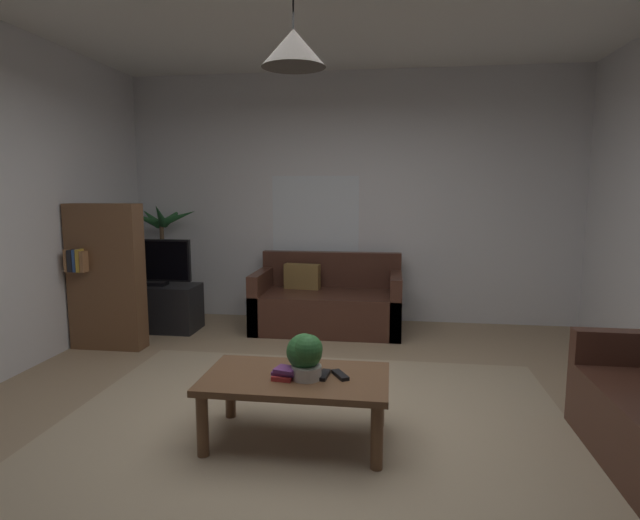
{
  "coord_description": "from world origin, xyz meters",
  "views": [
    {
      "loc": [
        0.48,
        -3.15,
        1.54
      ],
      "look_at": [
        0.0,
        0.3,
        1.05
      ],
      "focal_mm": 28.58,
      "sensor_mm": 36.0,
      "label": 1
    }
  ],
  "objects_px": {
    "couch_under_window": "(327,305)",
    "potted_palm_corner": "(164,269)",
    "book_on_table_2": "(286,370)",
    "potted_plant_on_table": "(306,354)",
    "book_on_table_0": "(283,377)",
    "remote_on_table_0": "(340,375)",
    "bookshelf_corner": "(106,276)",
    "book_on_table_1": "(284,372)",
    "remote_on_table_1": "(324,375)",
    "tv": "(155,262)",
    "coffee_table": "(296,385)",
    "tv_stand": "(158,307)",
    "pendant_lamp": "(293,48)"
  },
  "relations": [
    {
      "from": "coffee_table",
      "to": "book_on_table_1",
      "type": "height_order",
      "value": "book_on_table_1"
    },
    {
      "from": "coffee_table",
      "to": "pendant_lamp",
      "type": "relative_size",
      "value": 1.74
    },
    {
      "from": "book_on_table_1",
      "to": "potted_plant_on_table",
      "type": "distance_m",
      "value": 0.17
    },
    {
      "from": "remote_on_table_0",
      "to": "tv_stand",
      "type": "bearing_deg",
      "value": 105.65
    },
    {
      "from": "remote_on_table_1",
      "to": "tv_stand",
      "type": "height_order",
      "value": "tv_stand"
    },
    {
      "from": "coffee_table",
      "to": "tv_stand",
      "type": "relative_size",
      "value": 1.24
    },
    {
      "from": "couch_under_window",
      "to": "remote_on_table_0",
      "type": "distance_m",
      "value": 2.54
    },
    {
      "from": "coffee_table",
      "to": "bookshelf_corner",
      "type": "distance_m",
      "value": 2.68
    },
    {
      "from": "book_on_table_2",
      "to": "bookshelf_corner",
      "type": "relative_size",
      "value": 0.09
    },
    {
      "from": "book_on_table_1",
      "to": "potted_plant_on_table",
      "type": "xyz_separation_m",
      "value": [
        0.13,
        0.03,
        0.11
      ]
    },
    {
      "from": "book_on_table_0",
      "to": "remote_on_table_0",
      "type": "height_order",
      "value": "book_on_table_0"
    },
    {
      "from": "book_on_table_0",
      "to": "book_on_table_2",
      "type": "relative_size",
      "value": 0.96
    },
    {
      "from": "coffee_table",
      "to": "remote_on_table_1",
      "type": "distance_m",
      "value": 0.19
    },
    {
      "from": "remote_on_table_1",
      "to": "potted_plant_on_table",
      "type": "xyz_separation_m",
      "value": [
        -0.11,
        -0.03,
        0.14
      ]
    },
    {
      "from": "bookshelf_corner",
      "to": "book_on_table_0",
      "type": "bearing_deg",
      "value": -38.1
    },
    {
      "from": "couch_under_window",
      "to": "bookshelf_corner",
      "type": "height_order",
      "value": "bookshelf_corner"
    },
    {
      "from": "remote_on_table_0",
      "to": "bookshelf_corner",
      "type": "bearing_deg",
      "value": 117.78
    },
    {
      "from": "couch_under_window",
      "to": "book_on_table_2",
      "type": "height_order",
      "value": "couch_under_window"
    },
    {
      "from": "potted_plant_on_table",
      "to": "tv_stand",
      "type": "height_order",
      "value": "potted_plant_on_table"
    },
    {
      "from": "couch_under_window",
      "to": "potted_palm_corner",
      "type": "height_order",
      "value": "potted_palm_corner"
    },
    {
      "from": "remote_on_table_0",
      "to": "potted_plant_on_table",
      "type": "distance_m",
      "value": 0.25
    },
    {
      "from": "tv_stand",
      "to": "potted_palm_corner",
      "type": "height_order",
      "value": "potted_palm_corner"
    },
    {
      "from": "potted_plant_on_table",
      "to": "tv",
      "type": "height_order",
      "value": "tv"
    },
    {
      "from": "remote_on_table_1",
      "to": "tv_stand",
      "type": "bearing_deg",
      "value": 139.11
    },
    {
      "from": "remote_on_table_0",
      "to": "potted_palm_corner",
      "type": "xyz_separation_m",
      "value": [
        -2.38,
        2.74,
        0.17
      ]
    },
    {
      "from": "book_on_table_0",
      "to": "potted_plant_on_table",
      "type": "relative_size",
      "value": 0.43
    },
    {
      "from": "potted_plant_on_table",
      "to": "pendant_lamp",
      "type": "bearing_deg",
      "value": 158.84
    },
    {
      "from": "book_on_table_0",
      "to": "potted_palm_corner",
      "type": "distance_m",
      "value": 3.49
    },
    {
      "from": "couch_under_window",
      "to": "potted_plant_on_table",
      "type": "xyz_separation_m",
      "value": [
        0.19,
        -2.54,
        0.29
      ]
    },
    {
      "from": "tv_stand",
      "to": "book_on_table_1",
      "type": "bearing_deg",
      "value": -50.36
    },
    {
      "from": "remote_on_table_1",
      "to": "bookshelf_corner",
      "type": "relative_size",
      "value": 0.11
    },
    {
      "from": "remote_on_table_0",
      "to": "bookshelf_corner",
      "type": "height_order",
      "value": "bookshelf_corner"
    },
    {
      "from": "book_on_table_1",
      "to": "potted_plant_on_table",
      "type": "height_order",
      "value": "potted_plant_on_table"
    },
    {
      "from": "remote_on_table_1",
      "to": "book_on_table_2",
      "type": "bearing_deg",
      "value": -158.01
    },
    {
      "from": "coffee_table",
      "to": "potted_palm_corner",
      "type": "xyz_separation_m",
      "value": [
        -2.11,
        2.76,
        0.24
      ]
    },
    {
      "from": "book_on_table_0",
      "to": "remote_on_table_1",
      "type": "relative_size",
      "value": 0.73
    },
    {
      "from": "pendant_lamp",
      "to": "bookshelf_corner",
      "type": "bearing_deg",
      "value": 143.79
    },
    {
      "from": "couch_under_window",
      "to": "coffee_table",
      "type": "relative_size",
      "value": 1.42
    },
    {
      "from": "book_on_table_2",
      "to": "potted_palm_corner",
      "type": "height_order",
      "value": "potted_palm_corner"
    },
    {
      "from": "book_on_table_1",
      "to": "book_on_table_2",
      "type": "height_order",
      "value": "book_on_table_2"
    },
    {
      "from": "book_on_table_0",
      "to": "pendant_lamp",
      "type": "bearing_deg",
      "value": 44.19
    },
    {
      "from": "tv_stand",
      "to": "book_on_table_2",
      "type": "bearing_deg",
      "value": -50.24
    },
    {
      "from": "potted_plant_on_table",
      "to": "bookshelf_corner",
      "type": "relative_size",
      "value": 0.2
    },
    {
      "from": "couch_under_window",
      "to": "potted_palm_corner",
      "type": "bearing_deg",
      "value": 173.17
    },
    {
      "from": "couch_under_window",
      "to": "book_on_table_0",
      "type": "distance_m",
      "value": 2.59
    },
    {
      "from": "book_on_table_0",
      "to": "tv",
      "type": "xyz_separation_m",
      "value": [
        -1.9,
        2.28,
        0.33
      ]
    },
    {
      "from": "book_on_table_0",
      "to": "tv_stand",
      "type": "height_order",
      "value": "tv_stand"
    },
    {
      "from": "remote_on_table_1",
      "to": "bookshelf_corner",
      "type": "distance_m",
      "value": 2.81
    },
    {
      "from": "book_on_table_1",
      "to": "pendant_lamp",
      "type": "distance_m",
      "value": 1.86
    },
    {
      "from": "couch_under_window",
      "to": "bookshelf_corner",
      "type": "xyz_separation_m",
      "value": [
        -2.03,
        -0.95,
        0.43
      ]
    }
  ]
}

